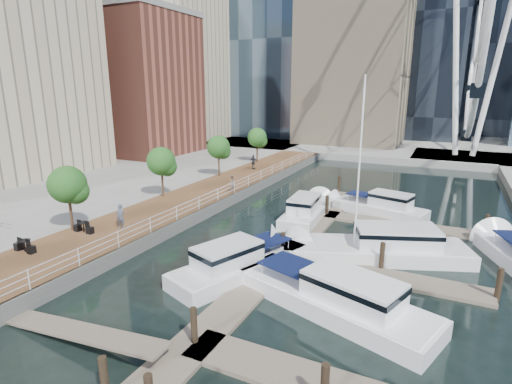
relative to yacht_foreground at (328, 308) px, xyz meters
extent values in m
plane|color=black|center=(-7.32, -3.48, 0.00)|extent=(520.00, 520.00, 0.00)
cube|color=brown|center=(-16.32, 11.52, 0.50)|extent=(6.00, 60.00, 1.00)
cube|color=#595954|center=(-13.32, 11.52, 0.50)|extent=(0.25, 60.00, 1.00)
cube|color=gray|center=(-43.32, 11.52, 0.50)|extent=(48.00, 90.00, 1.00)
cube|color=gray|center=(-7.32, 98.52, 0.50)|extent=(200.00, 114.00, 1.00)
cube|color=gray|center=(6.68, 48.52, 0.50)|extent=(14.00, 12.00, 1.00)
cube|color=#6D6051|center=(-4.32, 6.52, 0.10)|extent=(2.00, 32.00, 0.20)
cube|color=#6D6051|center=(1.68, 4.52, 0.10)|extent=(12.00, 2.00, 0.20)
cube|color=#6D6051|center=(1.68, 14.52, 0.10)|extent=(12.00, 2.00, 0.20)
cube|color=#BCAD8E|center=(-41.32, 12.52, 14.00)|extent=(14.00, 16.00, 26.00)
cube|color=brown|center=(-37.32, 30.52, 11.00)|extent=(12.00, 14.00, 20.00)
cube|color=#BCAD8E|center=(-43.32, 46.52, 15.00)|extent=(14.00, 16.00, 28.00)
cylinder|color=white|center=(4.18, 48.52, 14.00)|extent=(0.80, 0.80, 26.00)
cylinder|color=white|center=(9.18, 48.52, 14.00)|extent=(0.80, 0.80, 26.00)
cylinder|color=#3F2B1C|center=(-18.72, 0.52, 2.20)|extent=(0.20, 0.20, 2.40)
sphere|color=#265B1E|center=(-18.72, 0.52, 4.30)|extent=(2.60, 2.60, 2.60)
cylinder|color=#3F2B1C|center=(-18.72, 10.52, 2.20)|extent=(0.20, 0.20, 2.40)
sphere|color=#265B1E|center=(-18.72, 10.52, 4.30)|extent=(2.60, 2.60, 2.60)
cylinder|color=#3F2B1C|center=(-18.72, 20.52, 2.20)|extent=(0.20, 0.20, 2.40)
sphere|color=#265B1E|center=(-18.72, 20.52, 4.30)|extent=(2.60, 2.60, 2.60)
cylinder|color=#3F2B1C|center=(-18.72, 30.52, 2.20)|extent=(0.20, 0.20, 2.40)
sphere|color=#265B1E|center=(-18.72, 30.52, 4.30)|extent=(2.60, 2.60, 2.60)
imported|color=#464D5D|center=(-15.88, 2.30, 1.89)|extent=(0.70, 0.52, 1.77)
imported|color=#85695C|center=(-13.85, 14.76, 1.83)|extent=(0.95, 1.01, 1.65)
imported|color=#32353F|center=(-16.85, 25.62, 1.89)|extent=(1.06, 0.49, 1.78)
camera|label=1|loc=(4.57, -17.75, 10.72)|focal=28.00mm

